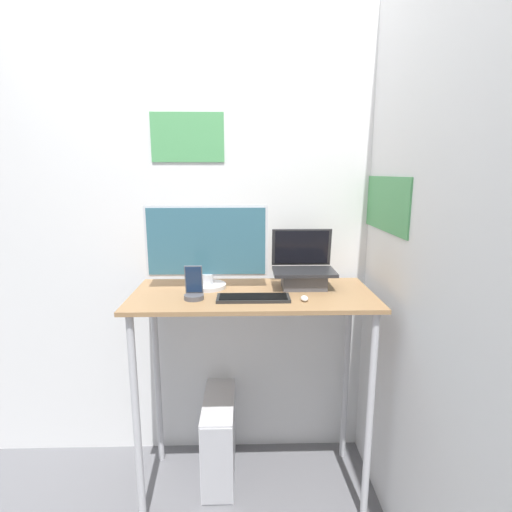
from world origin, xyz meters
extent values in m
cube|color=silver|center=(0.00, 0.61, 1.30)|extent=(6.00, 0.05, 2.60)
cube|color=#4C9959|center=(-0.33, 0.58, 1.81)|extent=(0.38, 0.01, 0.25)
cube|color=silver|center=(0.66, 0.00, 1.30)|extent=(0.05, 6.00, 2.60)
cube|color=#4C9959|center=(0.63, 0.33, 1.49)|extent=(0.01, 0.61, 0.26)
cube|color=#936D47|center=(0.00, 0.26, 1.06)|extent=(1.15, 0.53, 0.02)
cylinder|color=#B7B7BC|center=(-0.53, 0.05, 0.53)|extent=(0.03, 0.03, 1.05)
cylinder|color=#B7B7BC|center=(0.53, 0.05, 0.53)|extent=(0.03, 0.03, 1.05)
cylinder|color=#B7B7BC|center=(-0.53, 0.48, 0.53)|extent=(0.03, 0.03, 1.05)
cylinder|color=#B7B7BC|center=(0.53, 0.48, 0.53)|extent=(0.03, 0.03, 1.05)
cube|color=#4C4C51|center=(0.25, 0.33, 1.11)|extent=(0.21, 0.13, 0.08)
cube|color=#262628|center=(0.25, 0.33, 1.15)|extent=(0.30, 0.19, 0.02)
cube|color=#262628|center=(0.25, 0.44, 1.26)|extent=(0.30, 0.04, 0.19)
cube|color=black|center=(0.25, 0.44, 1.26)|extent=(0.27, 0.03, 0.17)
cylinder|color=silver|center=(-0.22, 0.35, 1.08)|extent=(0.18, 0.18, 0.02)
cylinder|color=silver|center=(-0.22, 0.35, 1.12)|extent=(0.06, 0.06, 0.05)
cube|color=silver|center=(-0.22, 0.36, 1.31)|extent=(0.60, 0.01, 0.35)
cube|color=#336072|center=(-0.22, 0.35, 1.31)|extent=(0.57, 0.01, 0.33)
cube|color=black|center=(0.00, 0.16, 1.08)|extent=(0.33, 0.12, 0.01)
cube|color=black|center=(0.00, 0.16, 1.09)|extent=(0.31, 0.10, 0.00)
ellipsoid|color=white|center=(0.23, 0.13, 1.08)|extent=(0.03, 0.05, 0.02)
cylinder|color=#4C4C51|center=(-0.27, 0.17, 1.08)|extent=(0.09, 0.09, 0.02)
cube|color=#4C515B|center=(-0.27, 0.18, 1.16)|extent=(0.08, 0.04, 0.14)
cube|color=navy|center=(-0.27, 0.18, 1.16)|extent=(0.07, 0.03, 0.12)
cube|color=silver|center=(-0.18, 0.36, 0.22)|extent=(0.16, 0.46, 0.44)
cube|color=#ADADB2|center=(-0.18, 0.13, 0.22)|extent=(0.16, 0.01, 0.42)
camera|label=1|loc=(-0.03, -1.57, 1.64)|focal=28.00mm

